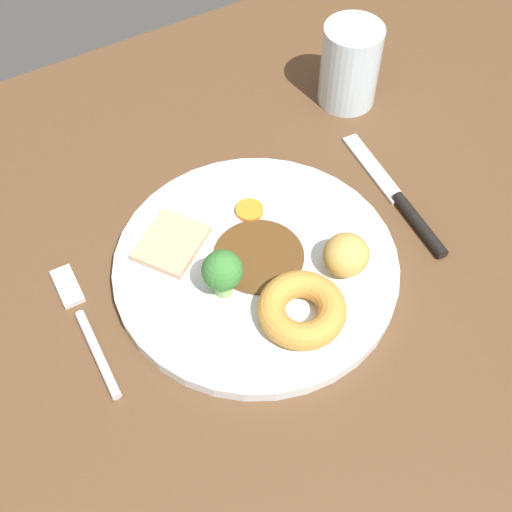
# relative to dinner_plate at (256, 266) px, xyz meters

# --- Properties ---
(dining_table) EXTENTS (1.20, 0.84, 0.04)m
(dining_table) POSITION_rel_dinner_plate_xyz_m (-0.01, -0.03, -0.02)
(dining_table) COLOR brown
(dining_table) RESTS_ON ground
(dinner_plate) EXTENTS (0.28, 0.28, 0.01)m
(dinner_plate) POSITION_rel_dinner_plate_xyz_m (0.00, 0.00, 0.00)
(dinner_plate) COLOR white
(dinner_plate) RESTS_ON dining_table
(gravy_pool) EXTENTS (0.09, 0.09, 0.00)m
(gravy_pool) POSITION_rel_dinner_plate_xyz_m (0.01, 0.00, 0.01)
(gravy_pool) COLOR #563819
(gravy_pool) RESTS_ON dinner_plate
(meat_slice_main) EXTENTS (0.08, 0.08, 0.01)m
(meat_slice_main) POSITION_rel_dinner_plate_xyz_m (-0.06, 0.06, 0.01)
(meat_slice_main) COLOR tan
(meat_slice_main) RESTS_ON dinner_plate
(yorkshire_pudding) EXTENTS (0.08, 0.08, 0.03)m
(yorkshire_pudding) POSITION_rel_dinner_plate_xyz_m (0.01, -0.07, 0.02)
(yorkshire_pudding) COLOR #C68938
(yorkshire_pudding) RESTS_ON dinner_plate
(roast_potato_left) EXTENTS (0.06, 0.05, 0.04)m
(roast_potato_left) POSITION_rel_dinner_plate_xyz_m (0.07, -0.05, 0.03)
(roast_potato_left) COLOR tan
(roast_potato_left) RESTS_ON dinner_plate
(carrot_coin_front) EXTENTS (0.03, 0.03, 0.01)m
(carrot_coin_front) POSITION_rel_dinner_plate_xyz_m (0.03, 0.06, 0.01)
(carrot_coin_front) COLOR orange
(carrot_coin_front) RESTS_ON dinner_plate
(broccoli_floret) EXTENTS (0.04, 0.04, 0.05)m
(broccoli_floret) POSITION_rel_dinner_plate_xyz_m (-0.04, -0.01, 0.04)
(broccoli_floret) COLOR #8CB766
(broccoli_floret) RESTS_ON dinner_plate
(fork) EXTENTS (0.02, 0.15, 0.01)m
(fork) POSITION_rel_dinner_plate_xyz_m (-0.17, 0.02, -0.00)
(fork) COLOR silver
(fork) RESTS_ON dining_table
(knife) EXTENTS (0.03, 0.19, 0.01)m
(knife) POSITION_rel_dinner_plate_xyz_m (0.17, -0.00, -0.00)
(knife) COLOR black
(knife) RESTS_ON dining_table
(water_glass) EXTENTS (0.07, 0.07, 0.10)m
(water_glass) POSITION_rel_dinner_plate_xyz_m (0.21, 0.16, 0.04)
(water_glass) COLOR silver
(water_glass) RESTS_ON dining_table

